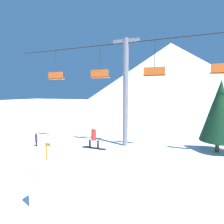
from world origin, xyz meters
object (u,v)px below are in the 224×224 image
(distant_skier, at_px, (36,139))
(trail_marker, at_px, (47,154))
(snowboarder, at_px, (94,137))
(snow_ramp, at_px, (77,174))
(pine_tree_near, at_px, (220,111))

(distant_skier, bearing_deg, trail_marker, -38.89)
(snowboarder, height_order, trail_marker, snowboarder)
(snow_ramp, distance_m, distant_skier, 8.94)
(snowboarder, xyz_separation_m, pine_tree_near, (7.69, 7.53, 1.10))
(trail_marker, xyz_separation_m, distant_skier, (-4.14, 3.34, -0.24))
(pine_tree_near, distance_m, distant_skier, 16.10)
(snow_ramp, relative_size, trail_marker, 2.28)
(snowboarder, distance_m, pine_tree_near, 10.82)
(distant_skier, bearing_deg, snow_ramp, -33.38)
(snow_ramp, distance_m, trail_marker, 3.68)
(snowboarder, distance_m, trail_marker, 3.74)
(snowboarder, relative_size, trail_marker, 0.91)
(pine_tree_near, bearing_deg, trail_marker, -145.69)
(trail_marker, bearing_deg, snowboarder, 1.08)
(snow_ramp, height_order, snowboarder, snowboarder)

